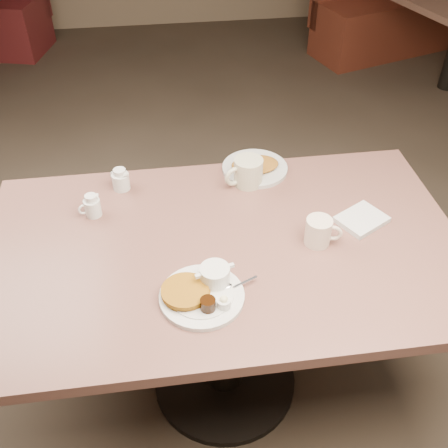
{
  "coord_description": "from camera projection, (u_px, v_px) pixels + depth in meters",
  "views": [
    {
      "loc": [
        -0.17,
        -1.2,
        1.88
      ],
      "look_at": [
        0.0,
        0.02,
        0.82
      ],
      "focal_mm": 42.6,
      "sensor_mm": 36.0,
      "label": 1
    }
  ],
  "objects": [
    {
      "name": "coffee_mug_near",
      "position": [
        319.0,
        231.0,
        1.64
      ],
      "size": [
        0.12,
        0.1,
        0.09
      ],
      "color": "beige",
      "rests_on": "diner_table"
    },
    {
      "name": "creamer_right",
      "position": [
        120.0,
        180.0,
        1.86
      ],
      "size": [
        0.08,
        0.08,
        0.08
      ],
      "color": "silver",
      "rests_on": "diner_table"
    },
    {
      "name": "main_plate",
      "position": [
        202.0,
        291.0,
        1.49
      ],
      "size": [
        0.32,
        0.3,
        0.07
      ],
      "color": "silver",
      "rests_on": "diner_table"
    },
    {
      "name": "coffee_mug_far",
      "position": [
        247.0,
        172.0,
        1.87
      ],
      "size": [
        0.16,
        0.13,
        0.1
      ],
      "color": "beige",
      "rests_on": "diner_table"
    },
    {
      "name": "booth_back_right",
      "position": [
        393.0,
        4.0,
        4.37
      ],
      "size": [
        1.64,
        1.78,
        1.12
      ],
      "color": "maroon",
      "rests_on": "ground"
    },
    {
      "name": "hash_plate",
      "position": [
        255.0,
        167.0,
        1.96
      ],
      "size": [
        0.26,
        0.26,
        0.04
      ],
      "color": "#B9B8B5",
      "rests_on": "diner_table"
    },
    {
      "name": "napkin",
      "position": [
        362.0,
        219.0,
        1.74
      ],
      "size": [
        0.19,
        0.18,
        0.02
      ],
      "color": "silver",
      "rests_on": "diner_table"
    },
    {
      "name": "creamer_left",
      "position": [
        92.0,
        206.0,
        1.75
      ],
      "size": [
        0.08,
        0.06,
        0.08
      ],
      "color": "silver",
      "rests_on": "diner_table"
    },
    {
      "name": "diner_table",
      "position": [
        225.0,
        282.0,
        1.77
      ],
      "size": [
        1.5,
        0.9,
        0.75
      ],
      "color": "#84564C",
      "rests_on": "ground"
    },
    {
      "name": "room",
      "position": [
        225.0,
        41.0,
        1.24
      ],
      "size": [
        7.04,
        8.04,
        2.84
      ],
      "color": "#4C3F33",
      "rests_on": "ground"
    }
  ]
}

